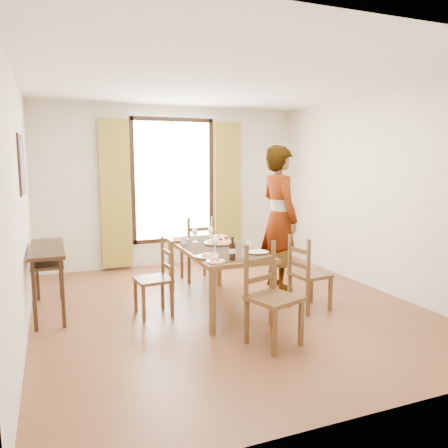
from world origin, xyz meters
name	(u,v)px	position (x,y,z in m)	size (l,w,h in m)	color
ground	(227,307)	(0.00, 0.00, 0.00)	(5.00, 5.00, 0.00)	#512819
room_shell	(223,182)	(0.00, 0.13, 1.54)	(4.60, 5.10, 2.74)	beige
console_table	(47,257)	(-2.03, 0.60, 0.68)	(0.38, 1.20, 0.80)	#331F11
dining_table	(216,252)	(-0.11, 0.08, 0.69)	(0.82, 1.76, 0.76)	brown
chair_west	(156,280)	(-0.86, 0.10, 0.41)	(0.43, 0.43, 0.89)	brown
chair_north	(198,250)	(0.05, 1.31, 0.46)	(0.43, 0.43, 0.98)	brown
chair_south	(271,298)	(0.00, -1.15, 0.46)	(0.55, 0.55, 0.99)	brown
chair_east	(308,276)	(0.88, -0.44, 0.42)	(0.45, 0.45, 0.91)	brown
man	(279,218)	(0.99, 0.51, 1.00)	(0.49, 0.74, 2.00)	#909498
plate_sw	(208,255)	(-0.41, -0.44, 0.78)	(0.27, 0.27, 0.05)	silver
plate_se	(257,251)	(0.19, -0.44, 0.78)	(0.27, 0.27, 0.05)	silver
plate_nw	(179,238)	(-0.42, 0.65, 0.78)	(0.27, 0.27, 0.05)	silver
plate_ne	(219,236)	(0.14, 0.66, 0.78)	(0.27, 0.27, 0.05)	silver
pasta_platter	(220,240)	(-0.01, 0.22, 0.81)	(0.40, 0.40, 0.10)	red
caprese_plate	(215,260)	(-0.40, -0.66, 0.78)	(0.20, 0.20, 0.04)	silver
wine_glass_a	(215,245)	(-0.25, -0.26, 0.85)	(0.08, 0.08, 0.18)	white
wine_glass_b	(211,234)	(-0.03, 0.49, 0.85)	(0.08, 0.08, 0.18)	white
wine_glass_c	(195,235)	(-0.26, 0.46, 0.85)	(0.08, 0.08, 0.18)	white
tumbler_a	(249,246)	(0.18, -0.24, 0.81)	(0.07, 0.07, 0.10)	silver
tumbler_b	(184,240)	(-0.42, 0.41, 0.81)	(0.07, 0.07, 0.10)	silver
tumbler_c	(246,253)	(-0.03, -0.61, 0.81)	(0.07, 0.07, 0.10)	silver
wine_bottle	(232,249)	(-0.20, -0.65, 0.88)	(0.07, 0.07, 0.25)	black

